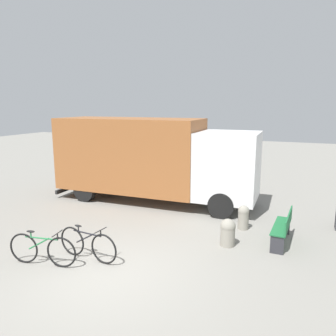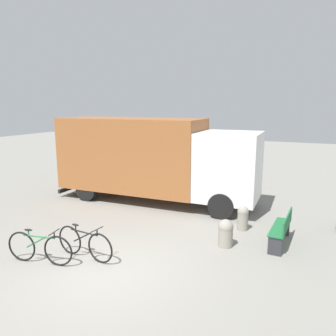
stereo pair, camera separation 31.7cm
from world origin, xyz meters
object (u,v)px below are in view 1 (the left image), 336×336
object	(u,v)px
bicycle_near	(42,249)
bollard_near_bench	(228,232)
bicycle_middle	(87,244)
park_bench	(284,226)
bollard_far_bench	(243,216)
delivery_truck	(151,157)

from	to	relation	value
bicycle_near	bollard_near_bench	world-z (taller)	bicycle_near
bicycle_near	bicycle_middle	distance (m)	1.06
park_bench	bicycle_near	size ratio (longest dim) A/B	0.92
bicycle_near	bollard_far_bench	size ratio (longest dim) A/B	2.35
bollard_near_bench	bollard_far_bench	distance (m)	1.42
park_bench	bollard_far_bench	world-z (taller)	park_bench
delivery_truck	bollard_near_bench	distance (m)	4.99
delivery_truck	park_bench	size ratio (longest dim) A/B	4.97
bicycle_middle	delivery_truck	bearing A→B (deg)	102.74
delivery_truck	park_bench	bearing A→B (deg)	-25.51
park_bench	bicycle_near	world-z (taller)	park_bench
delivery_truck	bicycle_near	xyz separation A→B (m)	(-0.13, -5.82, -1.38)
park_bench	bicycle_middle	size ratio (longest dim) A/B	0.91
park_bench	bollard_near_bench	world-z (taller)	park_bench
bollard_near_bench	delivery_truck	bearing A→B (deg)	141.17
bollard_near_bench	bollard_far_bench	xyz separation A→B (m)	(0.18, 1.41, -0.00)
delivery_truck	park_bench	distance (m)	5.77
bicycle_middle	park_bench	bearing A→B (deg)	37.92
delivery_truck	bollard_far_bench	world-z (taller)	delivery_truck
bicycle_middle	bollard_far_bench	bearing A→B (deg)	52.87
delivery_truck	bicycle_middle	world-z (taller)	delivery_truck
delivery_truck	bicycle_near	size ratio (longest dim) A/B	4.57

